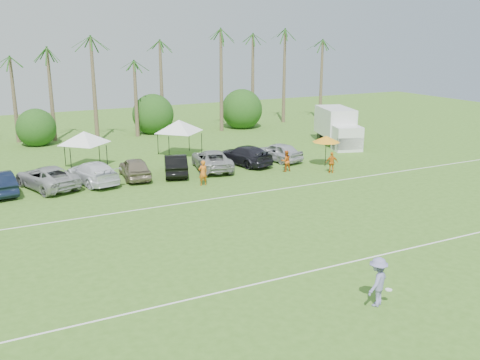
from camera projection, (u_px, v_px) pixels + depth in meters
name	position (u px, v px, depth m)	size (l,w,h in m)	color
ground	(308.00, 297.00, 21.67)	(120.00, 120.00, 0.00)	#417021
field_lines	(224.00, 234.00, 28.56)	(80.00, 12.10, 0.01)	white
palm_tree_3	(3.00, 37.00, 48.27)	(2.40, 2.40, 11.90)	brown
palm_tree_4	(52.00, 65.00, 50.68)	(2.40, 2.40, 8.90)	brown
palm_tree_5	(94.00, 55.00, 52.19)	(2.40, 2.40, 9.90)	brown
palm_tree_6	(133.00, 45.00, 53.70)	(2.40, 2.40, 10.90)	brown
palm_tree_7	(171.00, 36.00, 55.21)	(2.40, 2.40, 11.90)	brown
palm_tree_8	(215.00, 61.00, 58.06)	(2.40, 2.40, 8.90)	brown
palm_tree_9	(256.00, 52.00, 60.00)	(2.40, 2.40, 9.90)	brown
palm_tree_10	(293.00, 44.00, 61.94)	(2.40, 2.40, 10.90)	brown
palm_tree_11	(322.00, 36.00, 63.45)	(2.40, 2.40, 11.90)	brown
bush_tree_1	(34.00, 124.00, 52.18)	(4.00, 4.00, 4.00)	brown
bush_tree_2	(152.00, 116.00, 57.39)	(4.00, 4.00, 4.00)	brown
bush_tree_3	(236.00, 110.00, 61.72)	(4.00, 4.00, 4.00)	brown
sideline_player_a	(203.00, 173.00, 37.48)	(0.66, 0.43, 1.80)	orange
sideline_player_b	(286.00, 161.00, 41.34)	(0.80, 0.62, 1.65)	#CE5B16
sideline_player_c	(332.00, 163.00, 40.87)	(0.95, 0.40, 1.62)	orange
box_truck	(338.00, 126.00, 50.89)	(4.34, 7.18, 3.47)	white
canopy_tent_left	(84.00, 131.00, 41.84)	(4.25, 4.25, 3.44)	black
canopy_tent_right	(179.00, 120.00, 46.05)	(4.55, 4.55, 3.69)	black
market_umbrella	(326.00, 139.00, 42.57)	(2.23, 2.23, 2.48)	black
frisbee_player	(378.00, 282.00, 20.79)	(1.49, 1.25, 2.00)	#7E7BAF
parked_car_2	(47.00, 177.00, 36.79)	(2.59, 5.61, 1.56)	#A7A7A8
parked_car_3	(92.00, 173.00, 38.03)	(2.18, 5.37, 1.56)	white
parked_car_4	(135.00, 168.00, 39.35)	(1.84, 4.58, 1.56)	#80735C
parked_car_5	(176.00, 164.00, 40.42)	(1.65, 4.73, 1.56)	black
parked_car_6	(212.00, 160.00, 41.90)	(2.59, 5.61, 1.56)	#9A9A9A
parked_car_7	(245.00, 155.00, 43.53)	(2.18, 5.37, 1.56)	black
parked_car_8	(278.00, 152.00, 44.78)	(1.84, 4.58, 1.56)	silver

